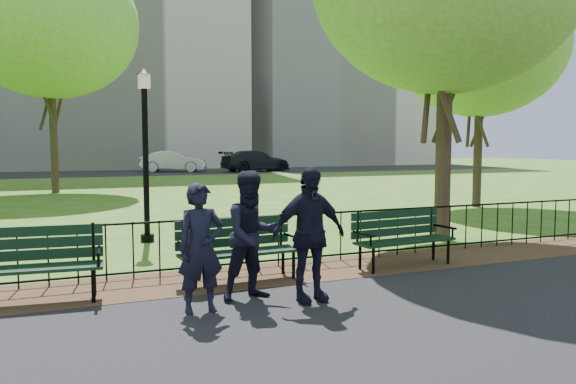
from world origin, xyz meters
name	(u,v)px	position (x,y,z in m)	size (l,w,h in m)	color
ground	(265,304)	(0.00, 0.00, 0.00)	(120.00, 120.00, 0.00)	#2D5716
dirt_strip	(231,278)	(0.00, 1.50, 0.01)	(60.00, 1.60, 0.01)	#3D2919
far_street	(90,174)	(0.00, 35.00, 0.01)	(70.00, 9.00, 0.01)	black
iron_fence	(221,242)	(0.00, 2.00, 0.50)	(24.06, 0.06, 1.00)	black
apartment_mid	(99,1)	(2.00, 48.00, 15.00)	(24.00, 15.00, 30.00)	#BAB6AA
apartment_east	(333,52)	(26.00, 48.00, 12.00)	(20.00, 15.00, 24.00)	beige
park_bench_main	(220,242)	(-0.25, 1.18, 0.65)	(1.88, 0.69, 1.05)	black
park_bench_left_a	(26,257)	(-2.86, 1.26, 0.62)	(1.96, 0.77, 1.08)	black
park_bench_right_a	(401,232)	(2.94, 1.21, 0.59)	(1.87, 0.71, 1.04)	black
lamppost	(145,148)	(-0.67, 5.36, 1.99)	(0.33, 0.33, 3.66)	black
tree_mid_e	(481,46)	(10.55, 7.97, 5.29)	(5.47, 5.47, 7.62)	#2D2116
tree_far_c	(50,24)	(-2.36, 19.34, 7.11)	(7.35, 7.35, 10.24)	#2D2116
person_left	(201,248)	(-0.86, -0.05, 0.81)	(0.58, 0.38, 1.60)	black
person_mid	(252,235)	(-0.07, 0.26, 0.87)	(0.84, 0.44, 1.72)	black
person_right	(309,234)	(0.58, -0.12, 0.90)	(1.04, 0.43, 1.78)	black
sedan_silver	(174,161)	(5.95, 35.12, 0.80)	(1.66, 4.77, 1.57)	#A9ABB1
sedan_dark	(256,161)	(11.90, 33.59, 0.80)	(2.21, 5.43, 1.58)	black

